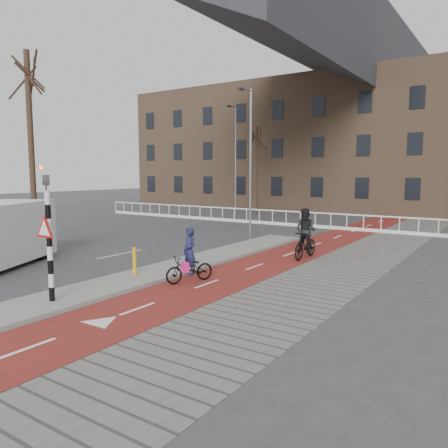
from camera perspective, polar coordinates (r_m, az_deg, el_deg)
The scene contains 14 objects.
ground at distance 13.22m, azimuth -12.78°, elevation -8.57°, with size 120.00×120.00×0.00m, color #38383A.
bike_lane at distance 20.58m, azimuth 10.96°, elevation -3.02°, with size 2.50×60.00×0.01m, color maroon.
sidewalk at distance 19.69m, azimuth 18.50°, elevation -3.69°, with size 3.00×60.00×0.01m, color slate.
curb_island at distance 16.54m, azimuth -4.36°, elevation -5.11°, with size 1.80×16.00×0.12m, color gray.
traffic_signal at distance 12.05m, azimuth -21.99°, elevation -0.73°, with size 0.80×0.80×3.68m.
bollard at distance 14.61m, azimuth -11.61°, elevation -4.76°, with size 0.12×0.12×0.91m, color #F3B00D.
cyclist_near at distance 13.80m, azimuth -4.52°, elevation -5.25°, with size 1.18×1.73×1.74m.
cyclist_far at distance 17.73m, azimuth 10.60°, elevation -1.82°, with size 0.88×1.91×2.03m.
railing at distance 29.61m, azimuth 4.62°, elevation 0.63°, with size 28.00×0.10×0.99m.
townhouse_row at distance 42.77m, azimuth 17.23°, elevation 12.31°, with size 46.00×10.00×15.90m.
tree_left at distance 24.69m, azimuth -23.88°, elevation 9.24°, with size 0.29×0.29×9.54m, color #322016.
tree_mid at distance 36.16m, azimuth 4.21°, elevation 6.91°, with size 0.25×0.25×7.13m, color #322016.
streetlight_near at distance 22.59m, azimuth 3.48°, elevation 7.65°, with size 0.12×0.12×7.62m, color slate.
streetlight_left at distance 35.10m, azimuth 1.53°, elevation 8.17°, with size 0.12×0.12×8.65m, color slate.
Camera 1 is at (9.30, -8.73, 3.46)m, focal length 35.00 mm.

